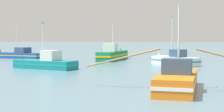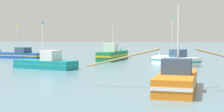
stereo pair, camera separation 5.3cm
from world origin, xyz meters
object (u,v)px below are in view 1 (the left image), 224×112
object	(u,v)px
fishing_boat_white	(175,60)
fishing_boat_teal	(46,63)
fishing_boat_green	(113,55)
fishing_boat_blue	(19,55)
fishing_boat_orange	(177,80)

from	to	relation	value
fishing_boat_white	fishing_boat_teal	bearing A→B (deg)	76.31
fishing_boat_green	fishing_boat_blue	size ratio (longest dim) A/B	1.08
fishing_boat_orange	fishing_boat_green	distance (m)	29.04
fishing_boat_white	fishing_boat_green	distance (m)	12.10
fishing_boat_orange	fishing_boat_teal	distance (m)	18.51
fishing_boat_white	fishing_boat_orange	world-z (taller)	fishing_boat_white
fishing_boat_white	fishing_boat_green	size ratio (longest dim) A/B	0.65
fishing_boat_orange	fishing_boat_blue	bearing A→B (deg)	47.25
fishing_boat_green	fishing_boat_white	bearing A→B (deg)	-122.91
fishing_boat_orange	fishing_boat_blue	size ratio (longest dim) A/B	1.36
fishing_boat_orange	fishing_boat_teal	size ratio (longest dim) A/B	1.64
fishing_boat_blue	fishing_boat_orange	bearing A→B (deg)	145.87
fishing_boat_green	fishing_boat_blue	world-z (taller)	fishing_boat_green
fishing_boat_orange	fishing_boat_blue	distance (m)	38.33
fishing_boat_blue	fishing_boat_green	bearing A→B (deg)	-169.99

